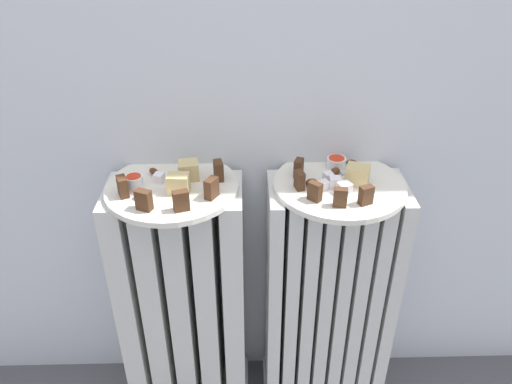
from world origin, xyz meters
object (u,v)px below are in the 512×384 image
(jam_bowl_left, at_px, (134,181))
(jam_bowl_right, at_px, (336,162))
(plate_left, at_px, (172,187))
(fork, at_px, (350,178))
(radiator_left, at_px, (184,304))
(plate_right, at_px, (339,185))
(radiator_right, at_px, (327,302))

(jam_bowl_left, distance_m, jam_bowl_right, 0.43)
(plate_left, bearing_deg, fork, 2.64)
(fork, bearing_deg, plate_left, -177.36)
(radiator_left, relative_size, plate_right, 2.33)
(plate_right, relative_size, jam_bowl_right, 6.61)
(jam_bowl_right, bearing_deg, plate_right, -92.31)
(fork, bearing_deg, radiator_right, -146.22)
(plate_right, distance_m, jam_bowl_right, 0.07)
(radiator_right, bearing_deg, plate_left, 180.00)
(jam_bowl_right, bearing_deg, fork, -64.72)
(jam_bowl_left, relative_size, fork, 0.40)
(radiator_right, height_order, fork, fork)
(radiator_left, distance_m, radiator_right, 0.35)
(jam_bowl_right, bearing_deg, plate_left, -169.33)
(radiator_right, xyz_separation_m, jam_bowl_right, (0.00, 0.07, 0.35))
(jam_bowl_left, height_order, fork, jam_bowl_left)
(radiator_left, relative_size, plate_left, 2.33)
(radiator_left, distance_m, fork, 0.50)
(radiator_right, relative_size, jam_bowl_left, 17.64)
(jam_bowl_left, bearing_deg, plate_left, 3.90)
(radiator_right, height_order, plate_left, plate_left)
(jam_bowl_left, relative_size, jam_bowl_right, 0.87)
(plate_left, relative_size, jam_bowl_left, 7.59)
(radiator_left, relative_size, radiator_right, 1.00)
(plate_left, height_order, plate_right, same)
(plate_right, distance_m, jam_bowl_left, 0.42)
(radiator_left, xyz_separation_m, plate_right, (0.35, 0.00, 0.33))
(radiator_left, height_order, jam_bowl_left, jam_bowl_left)
(plate_right, distance_m, fork, 0.03)
(radiator_right, distance_m, plate_left, 0.48)
(radiator_left, distance_m, plate_right, 0.48)
(plate_left, height_order, jam_bowl_left, jam_bowl_left)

